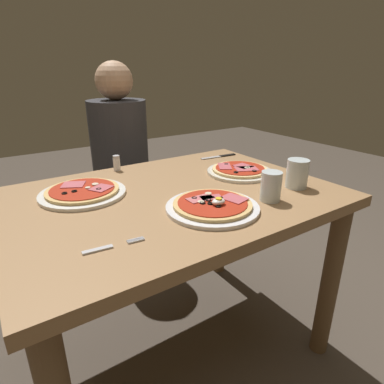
{
  "coord_description": "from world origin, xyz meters",
  "views": [
    {
      "loc": [
        -0.54,
        -0.93,
        1.15
      ],
      "look_at": [
        0.02,
        -0.1,
        0.76
      ],
      "focal_mm": 30.07,
      "sensor_mm": 36.0,
      "label": 1
    }
  ],
  "objects_px": {
    "knife": "(221,156)",
    "diner_person": "(122,174)",
    "water_glass_near": "(297,175)",
    "pizza_foreground": "(213,206)",
    "fork": "(109,247)",
    "pizza_across_left": "(83,192)",
    "salt_shaker": "(117,163)",
    "dining_table": "(173,222)",
    "water_glass_far": "(271,188)",
    "pizza_across_right": "(240,171)"
  },
  "relations": [
    {
      "from": "knife",
      "to": "diner_person",
      "type": "height_order",
      "value": "diner_person"
    },
    {
      "from": "water_glass_near",
      "to": "knife",
      "type": "xyz_separation_m",
      "value": [
        0.04,
        0.5,
        -0.04
      ]
    },
    {
      "from": "pizza_foreground",
      "to": "fork",
      "type": "bearing_deg",
      "value": -173.16
    },
    {
      "from": "diner_person",
      "to": "fork",
      "type": "bearing_deg",
      "value": 66.84
    },
    {
      "from": "pizza_across_left",
      "to": "salt_shaker",
      "type": "bearing_deg",
      "value": 44.76
    },
    {
      "from": "pizza_foreground",
      "to": "fork",
      "type": "relative_size",
      "value": 1.88
    },
    {
      "from": "pizza_foreground",
      "to": "pizza_across_left",
      "type": "relative_size",
      "value": 1.0
    },
    {
      "from": "pizza_foreground",
      "to": "knife",
      "type": "height_order",
      "value": "pizza_foreground"
    },
    {
      "from": "dining_table",
      "to": "salt_shaker",
      "type": "relative_size",
      "value": 17.07
    },
    {
      "from": "water_glass_far",
      "to": "fork",
      "type": "height_order",
      "value": "water_glass_far"
    },
    {
      "from": "diner_person",
      "to": "water_glass_far",
      "type": "bearing_deg",
      "value": 96.52
    },
    {
      "from": "pizza_across_right",
      "to": "water_glass_far",
      "type": "relative_size",
      "value": 2.74
    },
    {
      "from": "water_glass_far",
      "to": "knife",
      "type": "distance_m",
      "value": 0.58
    },
    {
      "from": "diner_person",
      "to": "salt_shaker",
      "type": "bearing_deg",
      "value": 66.95
    },
    {
      "from": "pizza_foreground",
      "to": "pizza_across_left",
      "type": "distance_m",
      "value": 0.47
    },
    {
      "from": "dining_table",
      "to": "pizza_across_left",
      "type": "bearing_deg",
      "value": 150.13
    },
    {
      "from": "water_glass_near",
      "to": "dining_table",
      "type": "bearing_deg",
      "value": 153.5
    },
    {
      "from": "water_glass_near",
      "to": "knife",
      "type": "relative_size",
      "value": 0.54
    },
    {
      "from": "water_glass_near",
      "to": "knife",
      "type": "height_order",
      "value": "water_glass_near"
    },
    {
      "from": "pizza_foreground",
      "to": "pizza_across_right",
      "type": "height_order",
      "value": "pizza_foreground"
    },
    {
      "from": "water_glass_far",
      "to": "knife",
      "type": "bearing_deg",
      "value": 68.04
    },
    {
      "from": "dining_table",
      "to": "knife",
      "type": "relative_size",
      "value": 5.84
    },
    {
      "from": "dining_table",
      "to": "pizza_across_right",
      "type": "relative_size",
      "value": 4.15
    },
    {
      "from": "pizza_across_left",
      "to": "pizza_across_right",
      "type": "relative_size",
      "value": 1.08
    },
    {
      "from": "dining_table",
      "to": "pizza_across_right",
      "type": "xyz_separation_m",
      "value": [
        0.35,
        0.04,
        0.13
      ]
    },
    {
      "from": "pizza_across_left",
      "to": "knife",
      "type": "xyz_separation_m",
      "value": [
        0.73,
        0.14,
        -0.01
      ]
    },
    {
      "from": "water_glass_near",
      "to": "salt_shaker",
      "type": "height_order",
      "value": "water_glass_near"
    },
    {
      "from": "dining_table",
      "to": "pizza_foreground",
      "type": "height_order",
      "value": "pizza_foreground"
    },
    {
      "from": "knife",
      "to": "salt_shaker",
      "type": "height_order",
      "value": "salt_shaker"
    },
    {
      "from": "pizza_foreground",
      "to": "salt_shaker",
      "type": "distance_m",
      "value": 0.57
    },
    {
      "from": "pizza_across_left",
      "to": "fork",
      "type": "distance_m",
      "value": 0.4
    },
    {
      "from": "water_glass_near",
      "to": "knife",
      "type": "bearing_deg",
      "value": 85.47
    },
    {
      "from": "pizza_across_right",
      "to": "fork",
      "type": "distance_m",
      "value": 0.73
    },
    {
      "from": "pizza_across_right",
      "to": "diner_person",
      "type": "xyz_separation_m",
      "value": [
        -0.23,
        0.76,
        -0.18
      ]
    },
    {
      "from": "diner_person",
      "to": "dining_table",
      "type": "bearing_deg",
      "value": 81.48
    },
    {
      "from": "dining_table",
      "to": "fork",
      "type": "bearing_deg",
      "value": -143.79
    },
    {
      "from": "pizza_across_right",
      "to": "water_glass_near",
      "type": "relative_size",
      "value": 2.6
    },
    {
      "from": "dining_table",
      "to": "knife",
      "type": "height_order",
      "value": "knife"
    },
    {
      "from": "water_glass_far",
      "to": "salt_shaker",
      "type": "xyz_separation_m",
      "value": [
        -0.3,
        0.61,
        -0.01
      ]
    },
    {
      "from": "water_glass_far",
      "to": "fork",
      "type": "relative_size",
      "value": 0.64
    },
    {
      "from": "pizza_foreground",
      "to": "diner_person",
      "type": "height_order",
      "value": "diner_person"
    },
    {
      "from": "water_glass_near",
      "to": "water_glass_far",
      "type": "relative_size",
      "value": 1.05
    },
    {
      "from": "pizza_across_left",
      "to": "fork",
      "type": "height_order",
      "value": "pizza_across_left"
    },
    {
      "from": "water_glass_near",
      "to": "diner_person",
      "type": "bearing_deg",
      "value": 106.38
    },
    {
      "from": "pizza_foreground",
      "to": "knife",
      "type": "relative_size",
      "value": 1.52
    },
    {
      "from": "fork",
      "to": "water_glass_far",
      "type": "bearing_deg",
      "value": -0.69
    },
    {
      "from": "dining_table",
      "to": "diner_person",
      "type": "bearing_deg",
      "value": 81.48
    },
    {
      "from": "dining_table",
      "to": "pizza_across_left",
      "type": "relative_size",
      "value": 3.84
    },
    {
      "from": "pizza_across_right",
      "to": "diner_person",
      "type": "height_order",
      "value": "diner_person"
    },
    {
      "from": "pizza_across_right",
      "to": "fork",
      "type": "bearing_deg",
      "value": -157.94
    }
  ]
}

